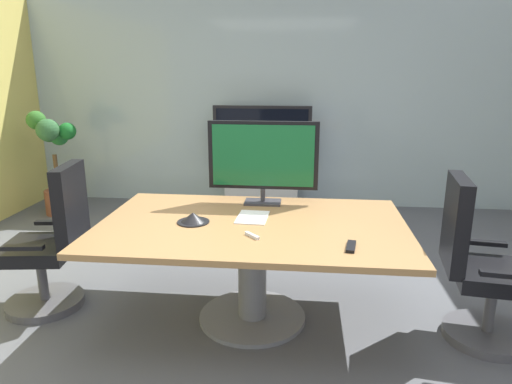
% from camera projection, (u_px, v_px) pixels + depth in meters
% --- Properties ---
extents(ground_plane, '(7.38, 7.38, 0.00)m').
position_uv_depth(ground_plane, '(244.00, 319.00, 3.29)').
color(ground_plane, '#515459').
extents(wall_back_glass_partition, '(6.38, 0.10, 2.66)m').
position_uv_depth(wall_back_glass_partition, '(274.00, 102.00, 5.83)').
color(wall_back_glass_partition, '#9EB2B7').
rests_on(wall_back_glass_partition, ground).
extents(conference_table, '(2.08, 1.31, 0.73)m').
position_uv_depth(conference_table, '(252.00, 245.00, 3.15)').
color(conference_table, olive).
rests_on(conference_table, ground).
extents(office_chair_left, '(0.62, 0.60, 1.09)m').
position_uv_depth(office_chair_left, '(52.00, 250.00, 3.36)').
color(office_chair_left, '#4C4C51').
rests_on(office_chair_left, ground).
extents(office_chair_right, '(0.62, 0.60, 1.09)m').
position_uv_depth(office_chair_right, '(479.00, 274.00, 2.96)').
color(office_chair_right, '#4C4C51').
rests_on(office_chair_right, ground).
extents(tv_monitor, '(0.84, 0.18, 0.64)m').
position_uv_depth(tv_monitor, '(263.00, 158.00, 3.48)').
color(tv_monitor, '#333338').
rests_on(tv_monitor, conference_table).
extents(wall_display_unit, '(1.20, 0.36, 1.31)m').
position_uv_depth(wall_display_unit, '(262.00, 176.00, 5.73)').
color(wall_display_unit, '#B7BABC').
rests_on(wall_display_unit, ground).
extents(potted_plant, '(0.55, 0.55, 1.27)m').
position_uv_depth(potted_plant, '(54.00, 156.00, 5.48)').
color(potted_plant, brown).
rests_on(potted_plant, ground).
extents(conference_phone, '(0.22, 0.22, 0.07)m').
position_uv_depth(conference_phone, '(193.00, 218.00, 3.11)').
color(conference_phone, black).
rests_on(conference_phone, conference_table).
extents(remote_control, '(0.08, 0.18, 0.02)m').
position_uv_depth(remote_control, '(351.00, 246.00, 2.67)').
color(remote_control, black).
rests_on(remote_control, conference_table).
extents(whiteboard_marker, '(0.10, 0.11, 0.02)m').
position_uv_depth(whiteboard_marker, '(252.00, 236.00, 2.85)').
color(whiteboard_marker, silver).
rests_on(whiteboard_marker, conference_table).
extents(paper_notepad, '(0.22, 0.31, 0.01)m').
position_uv_depth(paper_notepad, '(252.00, 217.00, 3.21)').
color(paper_notepad, white).
rests_on(paper_notepad, conference_table).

